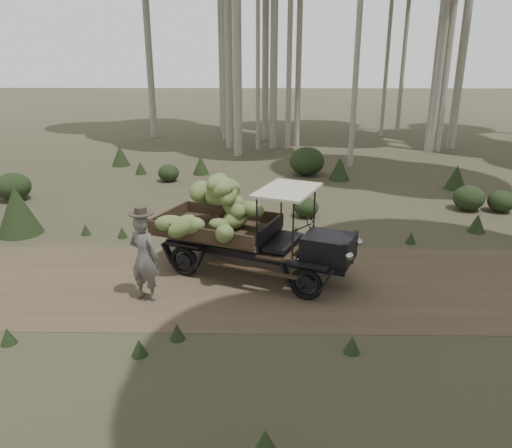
# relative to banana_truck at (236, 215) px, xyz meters

# --- Properties ---
(ground) EXTENTS (120.00, 120.00, 0.00)m
(ground) POSITION_rel_banana_truck_xyz_m (-0.91, -0.66, -1.29)
(ground) COLOR #473D2B
(ground) RESTS_ON ground
(dirt_track) EXTENTS (70.00, 4.00, 0.01)m
(dirt_track) POSITION_rel_banana_truck_xyz_m (-0.91, -0.66, -1.29)
(dirt_track) COLOR brown
(dirt_track) RESTS_ON ground
(banana_truck) EXTENTS (4.54, 3.00, 2.25)m
(banana_truck) POSITION_rel_banana_truck_xyz_m (0.00, 0.00, 0.00)
(banana_truck) COLOR black
(banana_truck) RESTS_ON ground
(farmer) EXTENTS (0.75, 0.64, 1.89)m
(farmer) POSITION_rel_banana_truck_xyz_m (-1.71, -1.36, -0.40)
(farmer) COLOR #5B5753
(farmer) RESTS_ON ground
(undergrowth) EXTENTS (24.38, 22.50, 1.35)m
(undergrowth) POSITION_rel_banana_truck_xyz_m (-0.69, -1.08, -0.76)
(undergrowth) COLOR #233319
(undergrowth) RESTS_ON ground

